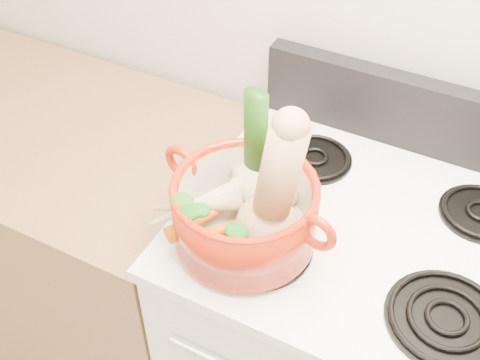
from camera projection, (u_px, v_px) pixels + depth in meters
The scene contains 22 objects.
wall_back at pixel (453, 2), 1.24m from camera, with size 3.50×0.02×2.60m, color beige.
stove_body at pixel (345, 352), 1.59m from camera, with size 0.76×0.65×0.92m, color silver.
cooktop at pixel (372, 232), 1.27m from camera, with size 0.78×0.67×0.03m, color white.
control_backsplash at pixel (421, 116), 1.39m from camera, with size 0.76×0.05×0.18m, color black.
counter_left at pixel (35, 218), 1.96m from camera, with size 1.36×0.65×0.90m, color brown.
burner_front_left at pixel (258, 244), 1.21m from camera, with size 0.22×0.22×0.02m, color black.
burner_front_right at pixel (447, 318), 1.08m from camera, with size 0.22×0.22×0.02m, color black.
burner_back_left at pixel (315, 158), 1.41m from camera, with size 0.17×0.17×0.02m, color black.
dutch_oven at pixel (245, 212), 1.17m from camera, with size 0.28×0.28×0.14m, color #A11D09.
pot_handle_left at pixel (181, 162), 1.20m from camera, with size 0.08×0.08×0.02m, color #A11D09.
pot_handle_right at pixel (317, 233), 1.06m from camera, with size 0.08×0.08×0.02m, color #A11D09.
squash at pixel (269, 186), 1.07m from camera, with size 0.12×0.12×0.30m, color tan, non-canonical shape.
leek at pixel (255, 159), 1.11m from camera, with size 0.05×0.05×0.32m, color white.
ginger at pixel (272, 193), 1.23m from camera, with size 0.09×0.06×0.05m, color tan.
parsnip_0 at pixel (220, 199), 1.21m from camera, with size 0.04×0.04×0.22m, color beige.
parsnip_1 at pixel (199, 203), 1.20m from camera, with size 0.05×0.05×0.22m, color beige.
parsnip_2 at pixel (243, 202), 1.20m from camera, with size 0.04×0.04×0.18m, color beige.
parsnip_3 at pixel (198, 204), 1.18m from camera, with size 0.04×0.04×0.18m, color beige.
carrot_0 at pixel (235, 226), 1.17m from camera, with size 0.03×0.03×0.15m, color #C75C09.
carrot_1 at pixel (205, 218), 1.18m from camera, with size 0.04×0.04×0.17m, color #D5560A.
carrot_2 at pixel (246, 223), 1.16m from camera, with size 0.03×0.03×0.18m, color #D4440A.
carrot_3 at pixel (225, 229), 1.14m from camera, with size 0.03×0.03×0.14m, color #D9660A.
Camera 1 is at (0.15, 0.52, 1.88)m, focal length 45.00 mm.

